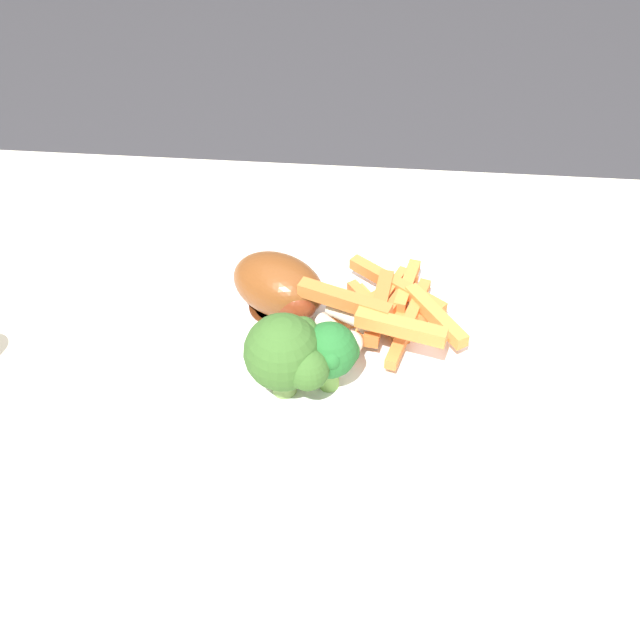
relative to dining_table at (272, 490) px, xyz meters
The scene contains 7 objects.
dining_table is the anchor object (origin of this frame).
dinner_plate 0.15m from the dining_table, 122.80° to the right, with size 0.27×0.27×0.01m, color white.
broccoli_floret_front 0.18m from the dining_table, behind, with size 0.05×0.04×0.06m.
broccoli_floret_middle 0.18m from the dining_table, behind, with size 0.06×0.06×0.07m.
carrot_fries_pile 0.20m from the dining_table, 139.40° to the right, with size 0.14×0.13×0.05m.
chicken_drumstick_near 0.18m from the dining_table, 94.45° to the right, with size 0.13×0.09×0.05m.
chicken_drumstick_far 0.18m from the dining_table, 95.29° to the right, with size 0.12×0.11×0.04m.
Camera 1 is at (-0.08, 0.39, 1.22)m, focal length 43.97 mm.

